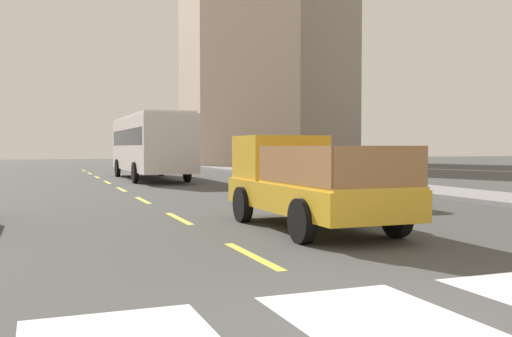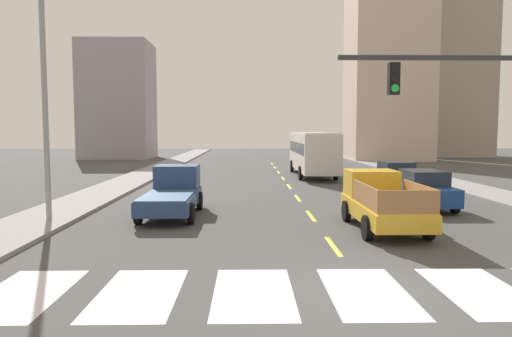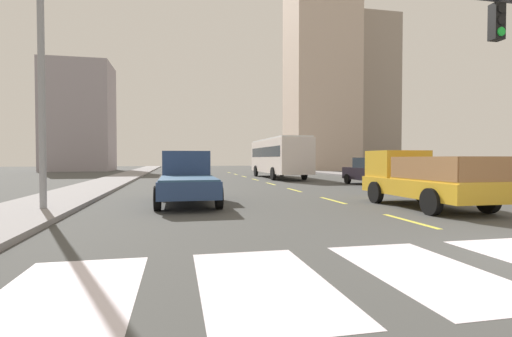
# 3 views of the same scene
# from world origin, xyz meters

# --- Properties ---
(sidewalk_right) EXTENTS (2.82, 110.00, 0.15)m
(sidewalk_right) POSITION_xyz_m (10.53, 18.00, 0.07)
(sidewalk_right) COLOR gray
(sidewalk_right) RESTS_ON ground
(sidewalk_left) EXTENTS (2.82, 110.00, 0.15)m
(sidewalk_left) POSITION_xyz_m (-10.53, 18.00, 0.07)
(sidewalk_left) COLOR gray
(sidewalk_left) RESTS_ON ground
(crosswalk_stripe_0) EXTENTS (1.71, 3.27, 0.01)m
(crosswalk_stripe_0) POSITION_xyz_m (-7.39, 0.00, 0.00)
(crosswalk_stripe_0) COLOR silver
(crosswalk_stripe_0) RESTS_ON ground
(crosswalk_stripe_1) EXTENTS (1.71, 3.27, 0.01)m
(crosswalk_stripe_1) POSITION_xyz_m (-4.92, 0.00, 0.00)
(crosswalk_stripe_1) COLOR silver
(crosswalk_stripe_1) RESTS_ON ground
(crosswalk_stripe_2) EXTENTS (1.71, 3.27, 0.01)m
(crosswalk_stripe_2) POSITION_xyz_m (-2.46, 0.00, 0.00)
(crosswalk_stripe_2) COLOR silver
(crosswalk_stripe_2) RESTS_ON ground
(lane_dash_0) EXTENTS (0.16, 2.40, 0.01)m
(lane_dash_0) POSITION_xyz_m (0.00, 4.00, 0.00)
(lane_dash_0) COLOR #D8D144
(lane_dash_0) RESTS_ON ground
(lane_dash_1) EXTENTS (0.16, 2.40, 0.01)m
(lane_dash_1) POSITION_xyz_m (0.00, 9.00, 0.00)
(lane_dash_1) COLOR #D8D144
(lane_dash_1) RESTS_ON ground
(lane_dash_2) EXTENTS (0.16, 2.40, 0.01)m
(lane_dash_2) POSITION_xyz_m (0.00, 14.00, 0.00)
(lane_dash_2) COLOR #D8D144
(lane_dash_2) RESTS_ON ground
(lane_dash_3) EXTENTS (0.16, 2.40, 0.01)m
(lane_dash_3) POSITION_xyz_m (0.00, 19.00, 0.00)
(lane_dash_3) COLOR #D8D144
(lane_dash_3) RESTS_ON ground
(lane_dash_4) EXTENTS (0.16, 2.40, 0.01)m
(lane_dash_4) POSITION_xyz_m (0.00, 24.00, 0.00)
(lane_dash_4) COLOR #D8D144
(lane_dash_4) RESTS_ON ground
(lane_dash_5) EXTENTS (0.16, 2.40, 0.01)m
(lane_dash_5) POSITION_xyz_m (0.00, 29.00, 0.00)
(lane_dash_5) COLOR #D8D144
(lane_dash_5) RESTS_ON ground
(lane_dash_6) EXTENTS (0.16, 2.40, 0.01)m
(lane_dash_6) POSITION_xyz_m (0.00, 34.00, 0.00)
(lane_dash_6) COLOR #D8D144
(lane_dash_6) RESTS_ON ground
(lane_dash_7) EXTENTS (0.16, 2.40, 0.01)m
(lane_dash_7) POSITION_xyz_m (0.00, 39.00, 0.00)
(lane_dash_7) COLOR #D8D144
(lane_dash_7) RESTS_ON ground
(pickup_stakebed) EXTENTS (2.18, 5.20, 1.96)m
(pickup_stakebed) POSITION_xyz_m (2.19, 6.75, 0.94)
(pickup_stakebed) COLOR gold
(pickup_stakebed) RESTS_ON ground
(pickup_dark) EXTENTS (2.18, 5.20, 1.96)m
(pickup_dark) POSITION_xyz_m (-5.67, 9.49, 0.92)
(pickup_dark) COLOR navy
(pickup_dark) RESTS_ON ground
(city_bus) EXTENTS (2.72, 10.80, 3.32)m
(city_bus) POSITION_xyz_m (2.39, 25.79, 1.95)
(city_bus) COLOR silver
(city_bus) RESTS_ON ground
(sedan_far) EXTENTS (2.02, 4.40, 1.72)m
(sedan_far) POSITION_xyz_m (5.87, 16.62, 0.86)
(sedan_far) COLOR black
(sedan_far) RESTS_ON ground
(sedan_mid) EXTENTS (2.02, 4.40, 1.72)m
(sedan_mid) POSITION_xyz_m (5.25, 10.81, 0.86)
(sedan_mid) COLOR navy
(sedan_mid) RESTS_ON ground
(streetlight_left) EXTENTS (2.20, 0.28, 9.00)m
(streetlight_left) POSITION_xyz_m (-9.87, 7.63, 4.97)
(streetlight_left) COLOR gray
(streetlight_left) RESTS_ON ground
(tower_tall_centre) EXTENTS (9.05, 7.54, 36.02)m
(tower_tall_centre) POSITION_xyz_m (13.88, 45.10, 18.01)
(tower_tall_centre) COLOR beige
(tower_tall_centre) RESTS_ON ground
(block_mid_left) EXTENTS (8.33, 7.20, 14.33)m
(block_mid_left) POSITION_xyz_m (-18.75, 49.22, 7.16)
(block_mid_left) COLOR #9C939C
(block_mid_left) RESTS_ON ground
(block_mid_right) EXTENTS (10.32, 7.88, 25.10)m
(block_mid_right) POSITION_xyz_m (24.30, 53.40, 12.55)
(block_mid_right) COLOR #A39588
(block_mid_right) RESTS_ON ground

